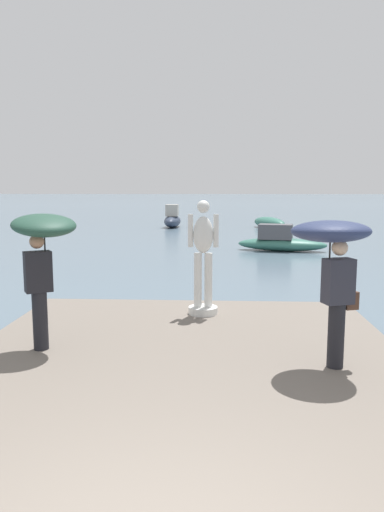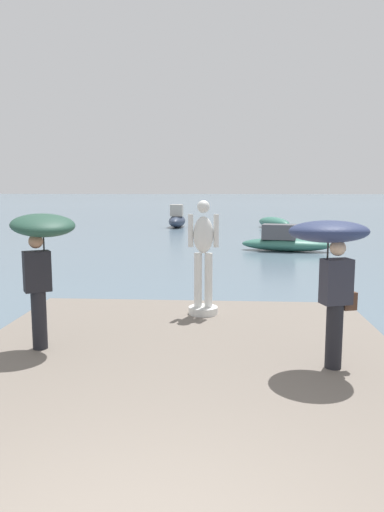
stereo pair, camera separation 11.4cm
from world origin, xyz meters
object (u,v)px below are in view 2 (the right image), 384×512
boat_mid (274,223)px  boat_near (284,241)px  onlooker_left (41,244)px  statue_white_figure (203,262)px  onlooker_right (331,250)px  boat_far (177,219)px

boat_mid → boat_near: bearing=-93.7°
onlooker_left → boat_mid: (6.21, 27.08, -1.58)m
statue_white_figure → onlooker_right: bearing=-56.6°
statue_white_figure → onlooker_right: statue_white_figure is taller
onlooker_right → boat_far: (-4.76, 28.40, -1.42)m
onlooker_left → boat_near: bearing=69.9°
boat_near → boat_far: (-6.09, 13.02, 0.14)m
statue_white_figure → boat_near: bearing=76.2°
boat_mid → boat_far: size_ratio=1.19×
boat_far → boat_near: bearing=-64.9°
statue_white_figure → boat_near: size_ratio=0.53×
statue_white_figure → boat_near: 13.10m
statue_white_figure → onlooker_right: (1.77, -2.69, 0.58)m
boat_near → boat_mid: boat_near is taller
statue_white_figure → boat_mid: (3.90, 24.97, -1.01)m
onlooker_right → boat_near: 15.51m
statue_white_figure → onlooker_right: size_ratio=1.09×
onlooker_left → boat_mid: 27.83m
statue_white_figure → onlooker_right: 3.27m
statue_white_figure → boat_near: (3.11, 12.69, -0.98)m
onlooker_left → boat_near: size_ratio=0.50×
onlooker_right → boat_mid: size_ratio=0.47×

